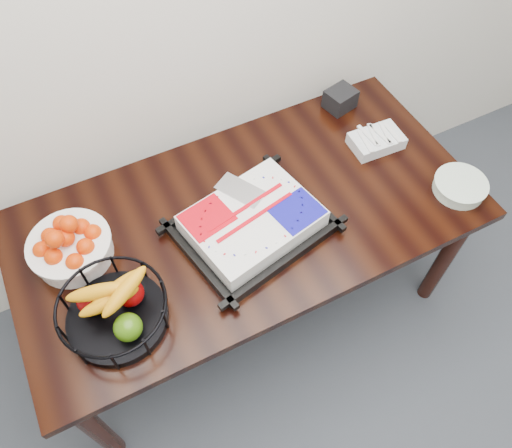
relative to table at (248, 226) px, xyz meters
name	(u,v)px	position (x,y,z in m)	size (l,w,h in m)	color
table	(248,226)	(0.00, 0.00, 0.00)	(1.80, 0.90, 0.75)	black
cake_tray	(252,223)	(-0.02, -0.08, 0.14)	(0.60, 0.51, 0.11)	black
tangerine_bowl	(69,244)	(-0.64, 0.12, 0.17)	(0.30, 0.30, 0.19)	white
fruit_basket	(114,310)	(-0.58, -0.20, 0.16)	(0.36, 0.36, 0.19)	black
plate_stack	(460,186)	(0.80, -0.28, 0.11)	(0.21, 0.21, 0.05)	white
fork_bag	(376,140)	(0.65, 0.08, 0.12)	(0.22, 0.15, 0.06)	silver
napkin_box	(340,99)	(0.64, 0.35, 0.13)	(0.12, 0.11, 0.09)	black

